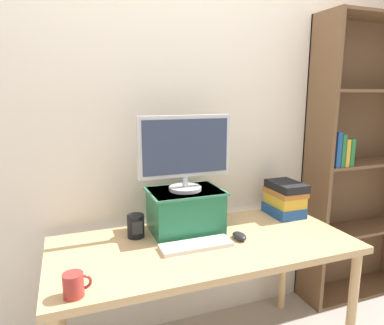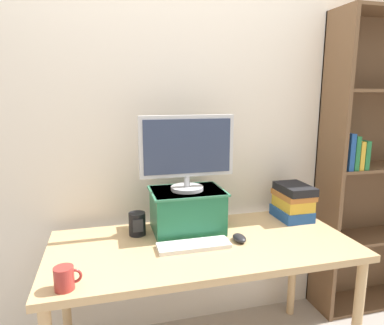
% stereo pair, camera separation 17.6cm
% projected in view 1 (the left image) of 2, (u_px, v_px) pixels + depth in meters
% --- Properties ---
extents(back_wall, '(7.00, 0.08, 2.60)m').
position_uv_depth(back_wall, '(176.00, 129.00, 2.11)').
color(back_wall, beige).
rests_on(back_wall, ground_plane).
extents(desk, '(1.57, 0.72, 0.75)m').
position_uv_depth(desk, '(204.00, 255.00, 1.80)').
color(desk, tan).
rests_on(desk, ground_plane).
extents(bookshelf_unit, '(0.90, 0.28, 2.03)m').
position_uv_depth(bookshelf_unit, '(360.00, 162.00, 2.50)').
color(bookshelf_unit, brown).
rests_on(bookshelf_unit, ground_plane).
extents(riser_box, '(0.41, 0.30, 0.24)m').
position_uv_depth(riser_box, '(185.00, 209.00, 1.92)').
color(riser_box, '#1E6642').
rests_on(riser_box, desk).
extents(computer_monitor, '(0.52, 0.18, 0.41)m').
position_uv_depth(computer_monitor, '(185.00, 150.00, 1.85)').
color(computer_monitor, '#B7B7BA').
rests_on(computer_monitor, riser_box).
extents(keyboard, '(0.37, 0.12, 0.02)m').
position_uv_depth(keyboard, '(196.00, 245.00, 1.72)').
color(keyboard, silver).
rests_on(keyboard, desk).
extents(computer_mouse, '(0.06, 0.10, 0.04)m').
position_uv_depth(computer_mouse, '(239.00, 236.00, 1.82)').
color(computer_mouse, black).
rests_on(computer_mouse, desk).
extents(book_stack, '(0.19, 0.25, 0.21)m').
position_uv_depth(book_stack, '(285.00, 199.00, 2.17)').
color(book_stack, navy).
rests_on(book_stack, desk).
extents(coffee_mug, '(0.11, 0.08, 0.09)m').
position_uv_depth(coffee_mug, '(74.00, 285.00, 1.30)').
color(coffee_mug, '#9E2D28').
rests_on(coffee_mug, desk).
extents(desk_speaker, '(0.09, 0.10, 0.13)m').
position_uv_depth(desk_speaker, '(136.00, 226.00, 1.84)').
color(desk_speaker, black).
rests_on(desk_speaker, desk).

